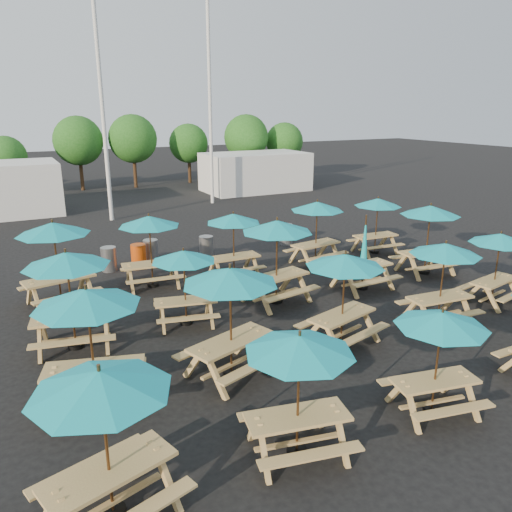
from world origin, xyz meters
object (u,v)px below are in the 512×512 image
picnic_unit_4 (299,353)px  picnic_unit_3 (54,234)px  picnic_unit_11 (233,223)px  picnic_unit_17 (500,243)px  picnic_unit_1 (87,306)px  picnic_unit_19 (378,206)px  waste_bin_2 (151,251)px  picnic_unit_18 (430,215)px  waste_bin_3 (206,247)px  picnic_unit_8 (441,327)px  picnic_unit_6 (184,261)px  picnic_unit_9 (345,267)px  picnic_unit_2 (67,266)px  picnic_unit_13 (445,255)px  picnic_unit_0 (101,392)px  picnic_unit_14 (364,259)px  picnic_unit_10 (277,232)px  waste_bin_1 (139,256)px  waste_bin_4 (286,234)px  picnic_unit_7 (149,226)px  picnic_unit_15 (317,210)px  waste_bin_0 (109,259)px  picnic_unit_5 (230,283)px

picnic_unit_4 → picnic_unit_3: bearing=118.5°
picnic_unit_11 → picnic_unit_17: 8.24m
picnic_unit_1 → picnic_unit_19: picnic_unit_1 is taller
picnic_unit_3 → waste_bin_2: (3.57, 2.91, -1.73)m
picnic_unit_4 → waste_bin_2: (0.86, 11.82, -1.46)m
picnic_unit_18 → waste_bin_3: size_ratio=2.81×
picnic_unit_4 → picnic_unit_8: picnic_unit_4 is taller
picnic_unit_6 → picnic_unit_9: picnic_unit_9 is taller
picnic_unit_2 → picnic_unit_18: size_ratio=1.00×
picnic_unit_3 → picnic_unit_13: (9.01, -6.09, -0.23)m
picnic_unit_0 → picnic_unit_19: size_ratio=1.08×
picnic_unit_8 → waste_bin_3: size_ratio=2.41×
picnic_unit_8 → picnic_unit_17: bearing=40.4°
picnic_unit_13 → picnic_unit_14: picnic_unit_14 is taller
picnic_unit_10 → picnic_unit_11: picnic_unit_10 is taller
picnic_unit_4 → picnic_unit_13: bearing=35.6°
picnic_unit_10 → picnic_unit_13: bearing=-56.4°
picnic_unit_19 → picnic_unit_13: bearing=-112.0°
picnic_unit_17 → picnic_unit_19: picnic_unit_19 is taller
picnic_unit_4 → picnic_unit_8: (2.97, -0.17, -0.10)m
picnic_unit_17 → picnic_unit_4: bearing=-171.5°
waste_bin_3 → picnic_unit_19: bearing=-21.2°
picnic_unit_13 → waste_bin_1: bearing=130.8°
picnic_unit_8 → picnic_unit_18: 8.76m
picnic_unit_4 → picnic_unit_6: picnic_unit_4 is taller
waste_bin_2 → waste_bin_4: 5.86m
picnic_unit_8 → picnic_unit_18: (6.13, 6.26, 0.30)m
picnic_unit_8 → picnic_unit_11: 9.01m
picnic_unit_4 → waste_bin_3: size_ratio=2.54×
picnic_unit_1 → picnic_unit_18: picnic_unit_18 is taller
picnic_unit_0 → picnic_unit_7: 9.70m
picnic_unit_10 → waste_bin_1: bearing=107.7°
picnic_unit_6 → picnic_unit_7: (0.03, 3.32, 0.24)m
waste_bin_2 → picnic_unit_19: bearing=-19.2°
picnic_unit_3 → waste_bin_4: 9.98m
picnic_unit_8 → waste_bin_1: 11.94m
picnic_unit_7 → waste_bin_4: 7.19m
picnic_unit_1 → picnic_unit_4: 4.14m
picnic_unit_15 → waste_bin_0: 7.73m
picnic_unit_9 → picnic_unit_18: size_ratio=0.95×
picnic_unit_1 → picnic_unit_14: bearing=34.1°
picnic_unit_5 → picnic_unit_6: 3.02m
picnic_unit_7 → picnic_unit_17: size_ratio=1.10×
picnic_unit_0 → picnic_unit_15: (9.38, 8.76, 0.00)m
picnic_unit_9 → picnic_unit_15: size_ratio=0.98×
picnic_unit_3 → waste_bin_3: 6.38m
picnic_unit_5 → picnic_unit_13: 6.20m
picnic_unit_1 → picnic_unit_9: 5.94m
picnic_unit_2 → picnic_unit_11: bearing=39.0°
picnic_unit_17 → waste_bin_4: picnic_unit_17 is taller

